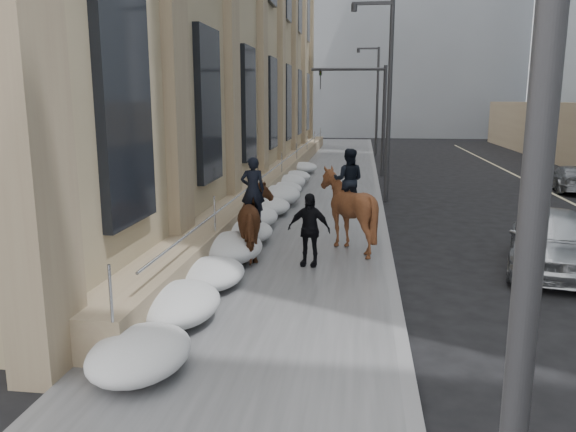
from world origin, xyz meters
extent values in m
plane|color=black|center=(0.00, 0.00, 0.00)|extent=(140.00, 140.00, 0.00)
cube|color=#4B4B4D|center=(0.00, 10.00, 0.06)|extent=(5.00, 80.00, 0.12)
cube|color=slate|center=(2.62, 10.00, 0.06)|extent=(0.24, 80.00, 0.12)
cube|color=#8E7E5D|center=(-5.30, 20.00, 9.00)|extent=(5.00, 44.00, 18.00)
cube|color=#887157|center=(-2.25, 20.00, 0.45)|extent=(1.10, 44.00, 0.90)
cylinder|color=silver|center=(-1.80, 20.00, 1.35)|extent=(0.06, 42.00, 0.06)
cube|color=black|center=(-2.70, 13.00, 4.00)|extent=(0.20, 2.20, 4.50)
cube|color=slate|center=(4.00, 60.00, 14.00)|extent=(30.00, 12.00, 28.00)
cube|color=gray|center=(-6.00, 72.00, 10.00)|extent=(24.00, 12.00, 20.00)
cylinder|color=#2D2D30|center=(2.90, -6.00, 4.00)|extent=(0.18, 0.18, 8.00)
cylinder|color=#2D2D30|center=(2.90, 14.00, 4.00)|extent=(0.18, 0.18, 8.00)
cube|color=#2D2D30|center=(2.10, 14.00, 7.90)|extent=(1.60, 0.15, 0.12)
cylinder|color=#2D2D30|center=(1.40, 14.00, 7.75)|extent=(0.24, 0.24, 0.30)
cylinder|color=#2D2D30|center=(2.90, 34.00, 4.00)|extent=(0.18, 0.18, 8.00)
cube|color=#2D2D30|center=(2.10, 34.00, 7.90)|extent=(1.60, 0.15, 0.12)
cylinder|color=#2D2D30|center=(1.40, 34.00, 7.75)|extent=(0.24, 0.24, 0.30)
cylinder|color=#2D2D30|center=(3.00, 22.00, 3.00)|extent=(0.20, 0.20, 6.00)
cylinder|color=#2D2D30|center=(1.00, 22.00, 5.80)|extent=(4.00, 0.16, 0.16)
imported|color=black|center=(-0.50, 22.00, 5.30)|extent=(0.18, 0.22, 1.10)
ellipsoid|color=silver|center=(-1.45, 0.00, 0.46)|extent=(1.50, 2.10, 0.68)
ellipsoid|color=silver|center=(-1.40, 4.00, 0.48)|extent=(1.60, 2.20, 0.72)
ellipsoid|color=silver|center=(-1.50, 8.00, 0.44)|extent=(1.40, 2.00, 0.64)
ellipsoid|color=silver|center=(-1.35, 12.00, 0.50)|extent=(1.70, 2.30, 0.76)
ellipsoid|color=silver|center=(-1.45, 16.00, 0.45)|extent=(1.50, 2.10, 0.66)
imported|color=#482715|center=(-0.81, 4.51, 1.07)|extent=(1.52, 2.42, 1.90)
imported|color=black|center=(-0.81, 4.66, 1.87)|extent=(0.71, 0.55, 1.72)
imported|color=#4D2916|center=(1.50, 5.61, 1.23)|extent=(1.97, 2.17, 2.23)
imported|color=black|center=(1.50, 5.76, 2.02)|extent=(0.89, 0.73, 1.72)
imported|color=black|center=(0.61, 3.92, 1.03)|extent=(1.13, 0.61, 1.83)
imported|color=#B2B6BB|center=(6.53, 4.74, 0.78)|extent=(2.99, 4.90, 1.56)
imported|color=slate|center=(11.54, 17.85, 0.60)|extent=(2.14, 4.30, 1.20)
camera|label=1|loc=(1.85, -9.52, 4.17)|focal=35.00mm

